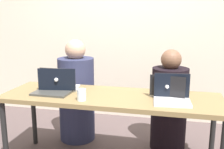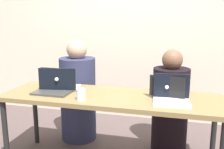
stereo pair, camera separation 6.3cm
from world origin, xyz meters
The scene contains 9 objects.
back_wall centered at (0.00, 1.38, 1.31)m, with size 5.14×0.10×2.62m, color beige.
desk centered at (0.00, 0.00, 0.64)m, with size 1.98×0.63×0.71m.
person_on_left centered at (-0.52, 0.50, 0.52)m, with size 0.48×0.48×1.16m.
person_on_right centered at (0.52, 0.50, 0.48)m, with size 0.44×0.44×1.08m.
laptop_front_left centered at (-0.54, -0.03, 0.75)m, with size 0.34×0.26×0.22m.
laptop_front_right centered at (0.54, -0.06, 0.76)m, with size 0.31×0.27×0.23m.
laptop_back_left centered at (-0.53, 0.07, 0.76)m, with size 0.39×0.29×0.23m.
laptop_back_right centered at (0.51, 0.08, 0.75)m, with size 0.33×0.25×0.20m.
water_glass_left centered at (-0.20, -0.20, 0.75)m, with size 0.08×0.08×0.10m.
Camera 1 is at (0.53, -2.21, 1.39)m, focal length 42.00 mm.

